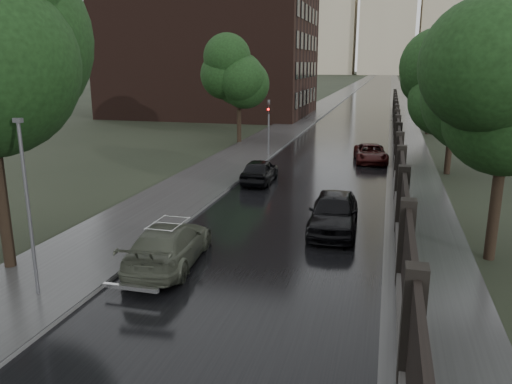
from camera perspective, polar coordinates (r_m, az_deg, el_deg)
name	(u,v)px	position (r m, az deg, el deg)	size (l,w,h in m)	color
ground	(198,355)	(12.09, -6.65, -18.03)	(800.00, 800.00, 0.00)	black
road	(380,81)	(199.58, 14.01, 12.23)	(8.00, 420.00, 0.02)	black
sidewalk_left	(364,80)	(199.78, 12.25, 12.35)	(4.00, 420.00, 0.16)	#2D2D2D
verge_right	(395,81)	(199.55, 15.62, 12.14)	(3.00, 420.00, 0.08)	#2D2D2D
fence_right	(397,134)	(41.82, 15.78, 6.45)	(0.45, 75.72, 2.70)	#383533
tree_left_far	(239,79)	(41.20, -2.00, 12.78)	(4.25, 4.25, 7.39)	black
tree_right_a	(507,113)	(17.88, 26.74, 8.07)	(4.08, 4.08, 7.01)	black
tree_right_b	(455,90)	(31.68, 21.76, 10.73)	(4.08, 4.08, 7.01)	black
tree_right_c	(432,80)	(49.59, 19.43, 11.94)	(4.08, 4.08, 7.01)	black
lamp_post	(28,208)	(14.84, -24.58, -1.72)	(0.25, 0.12, 5.11)	#59595E
traffic_light	(269,123)	(35.62, 1.46, 7.92)	(0.16, 0.32, 4.00)	#59595E
brick_building	(212,34)	(65.31, -5.02, 17.54)	(24.00, 18.00, 20.00)	black
stalinist_tower	(389,5)	(311.10, 14.93, 19.94)	(92.00, 30.00, 159.00)	tan
volga_sedan	(169,245)	(16.73, -9.92, -5.95)	(1.95, 4.80, 1.39)	#3F4436
hatchback_left	(260,171)	(27.78, 0.42, 2.45)	(1.60, 3.98, 1.36)	black
car_right_near	(334,212)	(19.92, 8.87, -2.29)	(1.85, 4.61, 1.57)	black
car_right_far	(371,153)	(34.43, 12.97, 4.32)	(2.03, 4.39, 1.22)	black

